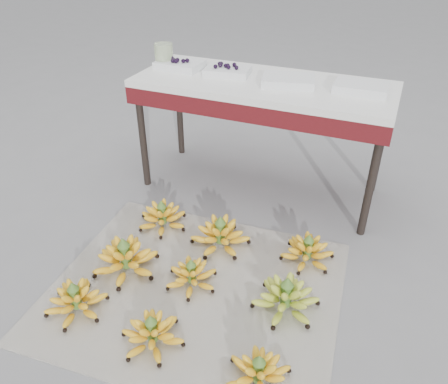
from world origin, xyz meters
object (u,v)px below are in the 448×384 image
at_px(bunch_front_right, 258,374).
at_px(vendor_table, 263,95).
at_px(tray_far_right, 361,87).
at_px(bunch_mid_left, 126,259).
at_px(bunch_mid_right, 286,298).
at_px(tray_far_left, 180,64).
at_px(newspaper_mat, 196,289).
at_px(bunch_front_left, 76,300).
at_px(bunch_back_right, 307,252).
at_px(bunch_back_left, 162,217).
at_px(tray_right, 288,81).
at_px(bunch_front_center, 152,334).
at_px(bunch_back_center, 220,235).
at_px(tray_left, 228,71).
at_px(bunch_mid_center, 192,275).
at_px(glass_jar, 164,55).

distance_m(bunch_front_right, vendor_table, 1.44).
distance_m(vendor_table, tray_far_right, 0.51).
bearing_deg(bunch_front_right, bunch_mid_left, 178.78).
height_order(bunch_mid_right, tray_far_left, tray_far_left).
relative_size(newspaper_mat, bunch_mid_left, 3.14).
relative_size(bunch_front_left, bunch_back_right, 1.00).
height_order(bunch_back_left, tray_far_right, tray_far_right).
relative_size(bunch_back_left, tray_right, 1.09).
height_order(bunch_front_center, bunch_back_center, bunch_back_center).
xyz_separation_m(tray_far_left, tray_left, (0.29, -0.00, -0.00)).
bearing_deg(bunch_mid_right, bunch_front_center, -155.07).
xyz_separation_m(bunch_mid_left, tray_far_left, (-0.19, 0.97, 0.62)).
bearing_deg(newspaper_mat, bunch_mid_left, -178.63).
distance_m(tray_far_left, tray_left, 0.29).
bearing_deg(bunch_mid_right, bunch_back_center, 130.06).
bearing_deg(tray_far_right, tray_right, -173.38).
bearing_deg(bunch_back_right, tray_left, 116.16).
height_order(bunch_mid_right, tray_right, tray_right).
bearing_deg(tray_right, tray_far_right, 6.62).
bearing_deg(bunch_mid_center, glass_jar, 138.75).
xyz_separation_m(bunch_back_center, glass_jar, (-0.62, 0.63, 0.66)).
xyz_separation_m(newspaper_mat, vendor_table, (-0.02, 0.93, 0.58)).
xyz_separation_m(bunch_back_center, tray_far_right, (0.49, 0.64, 0.62)).
bearing_deg(bunch_back_left, tray_right, 68.51).
xyz_separation_m(bunch_mid_center, vendor_table, (0.01, 0.91, 0.53)).
height_order(bunch_front_center, tray_far_left, tray_far_left).
distance_m(bunch_front_left, vendor_table, 1.39).
height_order(newspaper_mat, tray_far_right, tray_far_right).
bearing_deg(bunch_front_center, tray_far_left, 114.83).
height_order(bunch_mid_left, bunch_back_center, bunch_mid_left).
bearing_deg(glass_jar, tray_right, -2.28).
distance_m(bunch_back_left, vendor_table, 0.85).
bearing_deg(tray_far_left, bunch_back_center, -50.79).
height_order(bunch_front_right, bunch_back_right, bunch_back_right).
height_order(tray_right, tray_far_right, tray_right).
xyz_separation_m(bunch_front_center, bunch_back_left, (-0.34, 0.68, 0.00)).
bearing_deg(bunch_mid_center, bunch_mid_left, -158.43).
xyz_separation_m(bunch_front_center, glass_jar, (-0.61, 1.28, 0.67)).
distance_m(newspaper_mat, bunch_mid_right, 0.40).
height_order(bunch_back_right, tray_right, tray_right).
bearing_deg(bunch_mid_right, bunch_back_left, 141.81).
xyz_separation_m(bunch_mid_right, tray_right, (-0.28, 0.88, 0.62)).
relative_size(tray_far_left, tray_right, 0.87).
distance_m(bunch_mid_left, tray_far_right, 1.42).
relative_size(bunch_front_center, bunch_back_left, 0.79).
bearing_deg(vendor_table, newspaper_mat, -88.52).
relative_size(bunch_back_left, bunch_back_center, 1.08).
relative_size(bunch_front_left, bunch_mid_left, 0.83).
distance_m(bunch_mid_right, tray_far_left, 1.45).
height_order(bunch_front_right, tray_right, tray_right).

